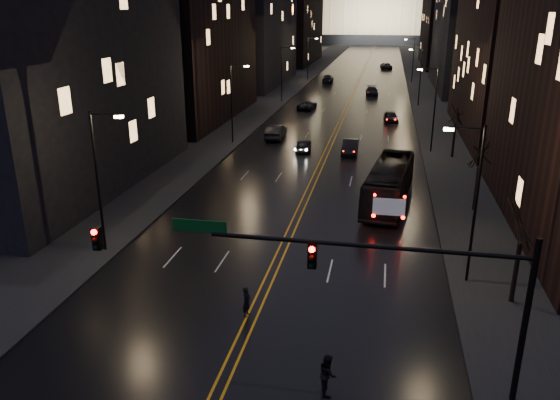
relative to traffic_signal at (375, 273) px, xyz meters
The scene contains 35 objects.
ground 7.81m from the traffic_signal, behind, with size 900.00×900.00×0.00m, color black.
road 130.24m from the traffic_signal, 92.60° to the left, with size 20.00×320.00×0.02m, color black.
sidewalk_left 131.62m from the traffic_signal, 98.71° to the left, with size 8.00×320.00×0.16m, color black.
sidewalk_right 130.35m from the traffic_signal, 86.44° to the left, with size 8.00×320.00×0.16m, color black.
center_line 130.24m from the traffic_signal, 92.60° to the left, with size 0.62×320.00×0.01m, color orange.
building_left_near 35.26m from the traffic_signal, 140.72° to the left, with size 12.00×28.00×22.00m, color black.
building_left_mid 60.99m from the traffic_signal, 116.48° to the left, with size 12.00×30.00×28.00m, color black.
building_left_far 95.98m from the traffic_signal, 106.30° to the left, with size 12.00×34.00×20.00m, color black.
building_left_dist 142.73m from the traffic_signal, 100.88° to the left, with size 12.00×40.00×24.00m, color black.
building_right_mid 93.57m from the traffic_signal, 80.68° to the left, with size 12.00×34.00×26.00m, color black.
building_right_dist 140.94m from the traffic_signal, 83.85° to the left, with size 12.00×40.00×22.00m, color black.
capitol 250.36m from the traffic_signal, 91.35° to the left, with size 90.00×50.00×58.50m.
traffic_signal is the anchor object (origin of this frame).
streetlamp_right_near 11.14m from the traffic_signal, 63.88° to the left, with size 2.13×0.25×9.00m.
streetlamp_left_near 19.48m from the traffic_signal, 149.10° to the left, with size 2.13×0.25×9.00m.
streetlamp_right_mid 40.30m from the traffic_signal, 83.01° to the left, with size 2.13×0.25×9.00m.
streetlamp_left_mid 43.36m from the traffic_signal, 112.68° to the left, with size 2.13×0.25×9.00m.
streetlamp_right_far 70.18m from the traffic_signal, 85.99° to the left, with size 2.13×0.25×9.00m.
streetlamp_left_far 71.97m from the traffic_signal, 103.43° to the left, with size 2.13×0.25×9.00m.
streetlamp_right_dist 100.12m from the traffic_signal, 87.19° to the left, with size 2.13×0.25×9.00m.
streetlamp_left_dist 101.39m from the traffic_signal, 99.49° to the left, with size 2.13×0.25×9.00m.
tree_right_near 10.71m from the traffic_signal, 48.45° to the left, with size 2.40×2.40×6.65m.
tree_right_mid 23.13m from the traffic_signal, 72.13° to the left, with size 2.40×2.40×6.65m.
tree_right_far 38.67m from the traffic_signal, 79.43° to the left, with size 2.40×2.40×6.65m.
bus 23.08m from the traffic_signal, 88.31° to the left, with size 2.74×11.70×3.26m, color black.
oncoming_car_a 39.18m from the traffic_signal, 102.47° to the left, with size 1.64×4.07×1.39m, color black.
oncoming_car_b 45.38m from the traffic_signal, 106.13° to the left, with size 1.81×5.20×1.71m, color black.
oncoming_car_c 65.58m from the traffic_signal, 100.42° to the left, with size 2.17×4.70×1.31m, color black.
oncoming_car_d 98.09m from the traffic_signal, 97.15° to the left, with size 2.23×5.49×1.59m, color black.
receding_car_a 38.32m from the traffic_signal, 95.13° to the left, with size 1.57×4.52×1.49m, color black.
receding_car_b 56.48m from the traffic_signal, 89.11° to the left, with size 1.71×4.25×1.45m, color black.
receding_car_c 80.46m from the traffic_signal, 91.77° to the left, with size 2.14×5.26×1.53m, color black.
receding_car_d 127.02m from the traffic_signal, 90.15° to the left, with size 2.57×5.56×1.55m, color black.
pedestrian_a 8.66m from the traffic_signal, 145.55° to the left, with size 0.58×0.38×1.58m, color black.
pedestrian_b 4.58m from the traffic_signal, 154.08° to the right, with size 0.85×0.47×1.75m, color black.
Camera 1 is at (5.89, -18.98, 14.58)m, focal length 35.00 mm.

